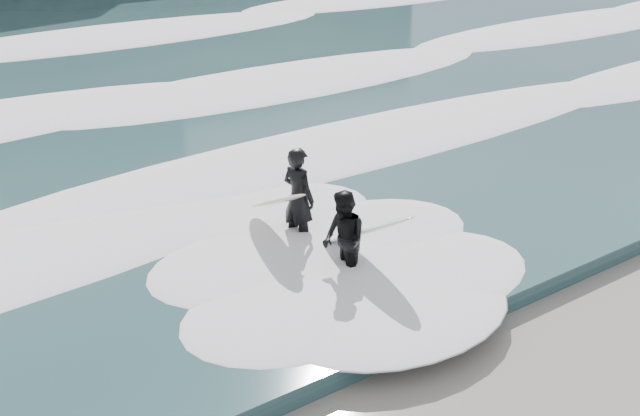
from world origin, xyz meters
The scene contains 4 objects.
foam_near centered at (0.00, 9.00, 0.40)m, with size 60.00×3.20×0.20m, color white.
foam_mid centered at (0.00, 16.00, 0.42)m, with size 60.00×4.00×0.24m, color white.
surfer_left centered at (0.22, 6.64, 0.88)m, with size 1.03×1.85×1.76m.
surfer_right centered at (0.11, 5.09, 0.78)m, with size 1.15×2.03×1.54m.
Camera 1 is at (-6.68, -3.42, 5.93)m, focal length 45.00 mm.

